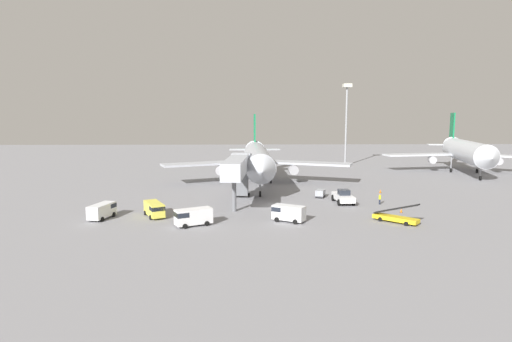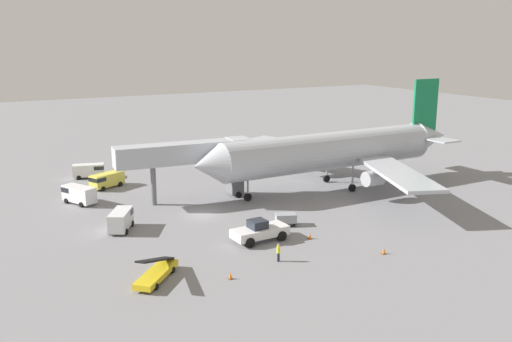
{
  "view_description": "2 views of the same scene",
  "coord_description": "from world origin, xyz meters",
  "px_view_note": "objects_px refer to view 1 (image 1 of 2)",
  "views": [
    {
      "loc": [
        -5.16,
        -68.15,
        14.9
      ],
      "look_at": [
        -3.17,
        11.75,
        4.31
      ],
      "focal_mm": 29.31,
      "sensor_mm": 36.0,
      "label": 1
    },
    {
      "loc": [
        61.57,
        -26.05,
        21.44
      ],
      "look_at": [
        -4.63,
        10.26,
        3.48
      ],
      "focal_mm": 39.05,
      "sensor_mm": 36.0,
      "label": 2
    }
  ],
  "objects_px": {
    "service_van_outer_right": "(154,209)",
    "service_van_mid_center": "(288,212)",
    "jet_bridge": "(238,168)",
    "airplane_at_gate": "(257,159)",
    "service_van_rear_left": "(102,210)",
    "safety_cone_charlie": "(380,191)",
    "safety_cone_bravo": "(401,211)",
    "baggage_cart_near_left": "(320,193)",
    "belt_loader_truck": "(396,217)",
    "airplane_background": "(466,151)",
    "service_van_near_right": "(192,216)",
    "pushback_tug": "(343,197)",
    "ground_crew_worker_foreground": "(380,199)",
    "apron_light_mast": "(347,109)",
    "safety_cone_alpha": "(348,195)"
  },
  "relations": [
    {
      "from": "belt_loader_truck",
      "to": "service_van_outer_right",
      "type": "distance_m",
      "value": 34.87
    },
    {
      "from": "service_van_rear_left",
      "to": "ground_crew_worker_foreground",
      "type": "xyz_separation_m",
      "value": [
        43.61,
        8.66,
        -0.27
      ]
    },
    {
      "from": "airplane_at_gate",
      "to": "jet_bridge",
      "type": "relative_size",
      "value": 2.4
    },
    {
      "from": "baggage_cart_near_left",
      "to": "jet_bridge",
      "type": "bearing_deg",
      "value": -160.53
    },
    {
      "from": "ground_crew_worker_foreground",
      "to": "belt_loader_truck",
      "type": "bearing_deg",
      "value": -97.58
    },
    {
      "from": "jet_bridge",
      "to": "safety_cone_charlie",
      "type": "height_order",
      "value": "jet_bridge"
    },
    {
      "from": "airplane_at_gate",
      "to": "service_van_near_right",
      "type": "xyz_separation_m",
      "value": [
        -9.77,
        -35.1,
        -4.28
      ]
    },
    {
      "from": "service_van_rear_left",
      "to": "belt_loader_truck",
      "type": "bearing_deg",
      "value": -4.56
    },
    {
      "from": "belt_loader_truck",
      "to": "ground_crew_worker_foreground",
      "type": "distance_m",
      "value": 12.12
    },
    {
      "from": "jet_bridge",
      "to": "service_van_near_right",
      "type": "relative_size",
      "value": 3.52
    },
    {
      "from": "safety_cone_charlie",
      "to": "safety_cone_alpha",
      "type": "bearing_deg",
      "value": -150.3
    },
    {
      "from": "safety_cone_bravo",
      "to": "apron_light_mast",
      "type": "distance_m",
      "value": 63.79
    },
    {
      "from": "service_van_mid_center",
      "to": "ground_crew_worker_foreground",
      "type": "distance_m",
      "value": 20.04
    },
    {
      "from": "service_van_rear_left",
      "to": "service_van_outer_right",
      "type": "relative_size",
      "value": 0.93
    },
    {
      "from": "service_van_near_right",
      "to": "airplane_background",
      "type": "bearing_deg",
      "value": 38.53
    },
    {
      "from": "pushback_tug",
      "to": "safety_cone_alpha",
      "type": "xyz_separation_m",
      "value": [
        2.14,
        5.13,
        -0.77
      ]
    },
    {
      "from": "safety_cone_bravo",
      "to": "airplane_background",
      "type": "xyz_separation_m",
      "value": [
        33.33,
        44.39,
        5.43
      ]
    },
    {
      "from": "jet_bridge",
      "to": "belt_loader_truck",
      "type": "height_order",
      "value": "jet_bridge"
    },
    {
      "from": "service_van_rear_left",
      "to": "safety_cone_bravo",
      "type": "height_order",
      "value": "service_van_rear_left"
    },
    {
      "from": "baggage_cart_near_left",
      "to": "ground_crew_worker_foreground",
      "type": "height_order",
      "value": "ground_crew_worker_foreground"
    },
    {
      "from": "service_van_rear_left",
      "to": "ground_crew_worker_foreground",
      "type": "relative_size",
      "value": 2.76
    },
    {
      "from": "airplane_at_gate",
      "to": "belt_loader_truck",
      "type": "distance_m",
      "value": 39.02
    },
    {
      "from": "safety_cone_bravo",
      "to": "apron_light_mast",
      "type": "relative_size",
      "value": 0.03
    },
    {
      "from": "safety_cone_charlie",
      "to": "safety_cone_bravo",
      "type": "bearing_deg",
      "value": -97.09
    },
    {
      "from": "airplane_background",
      "to": "service_van_mid_center",
      "type": "bearing_deg",
      "value": -136.17
    },
    {
      "from": "airplane_background",
      "to": "jet_bridge",
      "type": "bearing_deg",
      "value": -147.61
    },
    {
      "from": "airplane_background",
      "to": "ground_crew_worker_foreground",
      "type": "bearing_deg",
      "value": -132.18
    },
    {
      "from": "ground_crew_worker_foreground",
      "to": "safety_cone_charlie",
      "type": "height_order",
      "value": "ground_crew_worker_foreground"
    },
    {
      "from": "baggage_cart_near_left",
      "to": "safety_cone_alpha",
      "type": "bearing_deg",
      "value": -1.04
    },
    {
      "from": "service_van_near_right",
      "to": "pushback_tug",
      "type": "bearing_deg",
      "value": 30.84
    },
    {
      "from": "service_van_outer_right",
      "to": "airplane_background",
      "type": "distance_m",
      "value": 84.88
    },
    {
      "from": "airplane_at_gate",
      "to": "safety_cone_alpha",
      "type": "distance_m",
      "value": 23.25
    },
    {
      "from": "service_van_outer_right",
      "to": "service_van_mid_center",
      "type": "distance_m",
      "value": 19.77
    },
    {
      "from": "belt_loader_truck",
      "to": "airplane_at_gate",
      "type": "bearing_deg",
      "value": 118.68
    },
    {
      "from": "pushback_tug",
      "to": "service_van_near_right",
      "type": "distance_m",
      "value": 27.96
    },
    {
      "from": "airplane_at_gate",
      "to": "ground_crew_worker_foreground",
      "type": "relative_size",
      "value": 24.22
    },
    {
      "from": "safety_cone_charlie",
      "to": "airplane_background",
      "type": "relative_size",
      "value": 0.02
    },
    {
      "from": "service_van_mid_center",
      "to": "apron_light_mast",
      "type": "distance_m",
      "value": 72.27
    },
    {
      "from": "jet_bridge",
      "to": "baggage_cart_near_left",
      "type": "height_order",
      "value": "jet_bridge"
    },
    {
      "from": "service_van_near_right",
      "to": "jet_bridge",
      "type": "bearing_deg",
      "value": 67.43
    },
    {
      "from": "belt_loader_truck",
      "to": "apron_light_mast",
      "type": "height_order",
      "value": "apron_light_mast"
    },
    {
      "from": "belt_loader_truck",
      "to": "safety_cone_alpha",
      "type": "height_order",
      "value": "belt_loader_truck"
    },
    {
      "from": "ground_crew_worker_foreground",
      "to": "airplane_background",
      "type": "relative_size",
      "value": 0.05
    },
    {
      "from": "safety_cone_bravo",
      "to": "apron_light_mast",
      "type": "xyz_separation_m",
      "value": [
        5.81,
        61.3,
        16.67
      ]
    },
    {
      "from": "airplane_at_gate",
      "to": "pushback_tug",
      "type": "height_order",
      "value": "airplane_at_gate"
    },
    {
      "from": "service_van_near_right",
      "to": "service_van_mid_center",
      "type": "bearing_deg",
      "value": 9.02
    },
    {
      "from": "service_van_outer_right",
      "to": "safety_cone_charlie",
      "type": "distance_m",
      "value": 43.77
    },
    {
      "from": "airplane_at_gate",
      "to": "service_van_rear_left",
      "type": "relative_size",
      "value": 8.77
    },
    {
      "from": "safety_cone_alpha",
      "to": "service_van_near_right",
      "type": "bearing_deg",
      "value": -143.34
    },
    {
      "from": "jet_bridge",
      "to": "service_van_mid_center",
      "type": "height_order",
      "value": "jet_bridge"
    }
  ]
}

